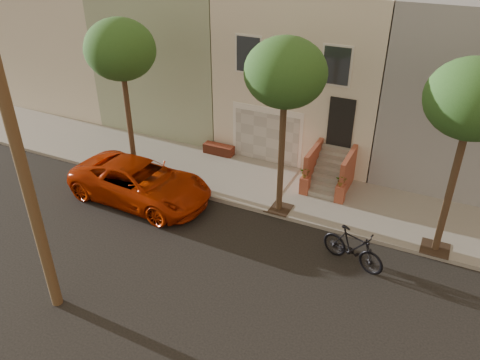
% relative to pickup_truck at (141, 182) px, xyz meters
% --- Properties ---
extents(ground, '(90.00, 90.00, 0.00)m').
position_rel_pickup_truck_xyz_m(ground, '(4.08, -2.40, -0.78)').
color(ground, black).
rests_on(ground, ground).
extents(sidewalk, '(40.00, 3.70, 0.15)m').
position_rel_pickup_truck_xyz_m(sidewalk, '(4.08, 2.95, -0.70)').
color(sidewalk, gray).
rests_on(sidewalk, ground).
extents(house_row, '(33.10, 11.70, 7.00)m').
position_rel_pickup_truck_xyz_m(house_row, '(4.08, 8.79, 2.87)').
color(house_row, beige).
rests_on(house_row, sidewalk).
extents(tree_left, '(2.70, 2.57, 6.30)m').
position_rel_pickup_truck_xyz_m(tree_left, '(-1.42, 1.50, 4.48)').
color(tree_left, '#2D2116').
rests_on(tree_left, sidewalk).
extents(tree_mid, '(2.70, 2.57, 6.30)m').
position_rel_pickup_truck_xyz_m(tree_mid, '(5.08, 1.50, 4.48)').
color(tree_mid, '#2D2116').
rests_on(tree_mid, sidewalk).
extents(tree_right, '(2.70, 2.57, 6.30)m').
position_rel_pickup_truck_xyz_m(tree_right, '(10.58, 1.50, 4.48)').
color(tree_right, '#2D2116').
rests_on(tree_right, sidewalk).
extents(pickup_truck, '(5.69, 2.81, 1.55)m').
position_rel_pickup_truck_xyz_m(pickup_truck, '(0.00, 0.00, 0.00)').
color(pickup_truck, '#A42403').
rests_on(pickup_truck, ground).
extents(motorcycle, '(2.23, 1.25, 1.29)m').
position_rel_pickup_truck_xyz_m(motorcycle, '(8.24, -0.27, -0.13)').
color(motorcycle, black).
rests_on(motorcycle, ground).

